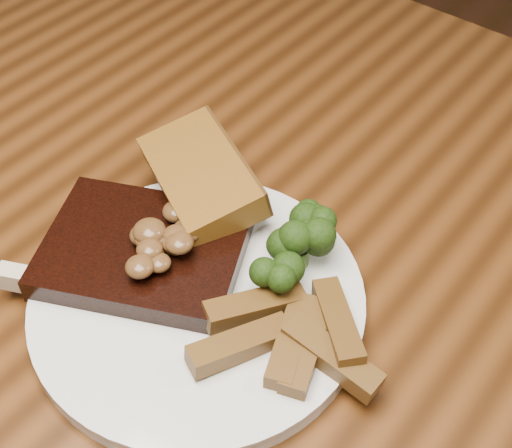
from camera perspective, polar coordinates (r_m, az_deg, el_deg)
The scene contains 8 objects.
dining_table at distance 0.67m, azimuth 0.32°, elevation -8.44°, with size 1.60×0.90×0.75m.
plate at distance 0.57m, azimuth -4.67°, elevation -6.23°, with size 0.26×0.26×0.01m, color silver.
steak at distance 0.58m, azimuth -8.95°, elevation -2.23°, with size 0.16×0.12×0.02m, color black.
steak_bone at distance 0.56m, azimuth -12.79°, elevation -5.62°, with size 0.16×0.01×0.02m, color #C2B596.
mushroom_pile at distance 0.56m, azimuth -8.46°, elevation -0.75°, with size 0.07×0.07×0.03m, color brown, non-canonical shape.
garlic_bread at distance 0.62m, azimuth -4.34°, elevation 2.44°, with size 0.12×0.07×0.03m, color brown.
potato_wedges at distance 0.53m, azimuth 2.47°, elevation -7.66°, with size 0.10×0.10×0.02m, color brown, non-canonical shape.
broccoli_cluster at distance 0.57m, azimuth 3.95°, elevation -1.99°, with size 0.08×0.08×0.04m, color #233D0E, non-canonical shape.
Camera 1 is at (0.23, -0.30, 1.21)m, focal length 50.00 mm.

